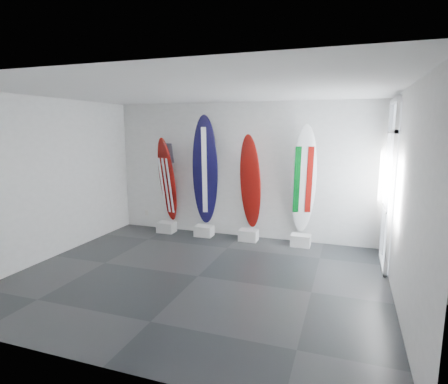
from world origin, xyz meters
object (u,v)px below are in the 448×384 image
at_px(surfboard_navy, 205,171).
at_px(surfboard_swiss, 250,182).
at_px(surfboard_usa, 167,180).
at_px(surfboard_italy, 303,180).

distance_m(surfboard_navy, surfboard_swiss, 1.07).
height_order(surfboard_usa, surfboard_swiss, surfboard_swiss).
bearing_deg(surfboard_italy, surfboard_usa, 165.43).
bearing_deg(surfboard_italy, surfboard_navy, 165.43).
height_order(surfboard_navy, surfboard_italy, surfboard_navy).
bearing_deg(surfboard_swiss, surfboard_italy, 6.78).
xyz_separation_m(surfboard_navy, surfboard_swiss, (1.05, 0.00, -0.20)).
relative_size(surfboard_swiss, surfboard_italy, 0.91).
height_order(surfboard_swiss, surfboard_italy, surfboard_italy).
xyz_separation_m(surfboard_usa, surfboard_italy, (3.15, 0.00, 0.14)).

